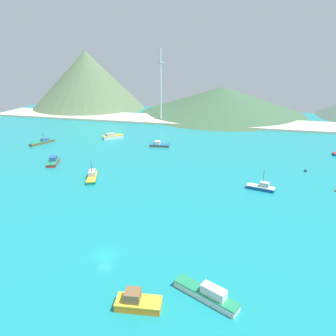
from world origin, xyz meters
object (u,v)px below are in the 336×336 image
Objects in this scene: fishing_boat_2 at (43,142)px; fishing_boat_6 at (137,302)px; fishing_boat_0 at (113,136)px; buoy_0 at (336,191)px; radio_tower at (161,86)px; fishing_boat_14 at (208,294)px; fishing_boat_4 at (261,187)px; fishing_boat_7 at (159,145)px; buoy_1 at (305,171)px; fishing_boat_13 at (92,176)px; fishing_boat_12 at (53,161)px.

fishing_boat_6 is (68.26, -75.37, 0.29)m from fishing_boat_2.
fishing_boat_0 is 90.21m from buoy_0.
fishing_boat_14 is at bearing -71.55° from radio_tower.
fishing_boat_6 is at bearing -111.12° from fishing_boat_4.
fishing_boat_4 is 51.97m from fishing_boat_7.
buoy_1 is 0.02× the size of radio_tower.
fishing_boat_2 is 1.36× the size of fishing_boat_7.
fishing_boat_13 is (-9.92, -38.71, 0.13)m from fishing_boat_7.
radio_tower is at bearing 75.44° from fishing_boat_0.
fishing_boat_13 reaches higher than buoy_0.
fishing_boat_12 is at bearing -99.05° from fishing_boat_0.
fishing_boat_14 is 56.25m from buoy_0.
radio_tower is at bearing 121.83° from fishing_boat_4.
fishing_boat_6 is at bearing -76.45° from fishing_boat_7.
fishing_boat_6 is 10.02× the size of buoy_0.
fishing_boat_12 is 77.24m from fishing_boat_14.
fishing_boat_7 is at bearing 75.63° from fishing_boat_13.
fishing_boat_12 is at bearing 139.89° from fishing_boat_14.
buoy_0 is (28.65, 48.40, -0.83)m from fishing_boat_14.
fishing_boat_0 is 101.30m from fishing_boat_14.
fishing_boat_0 is 47.81m from fishing_boat_13.
fishing_boat_4 is 0.73× the size of fishing_boat_14.
fishing_boat_12 is 12.16× the size of buoy_0.
fishing_boat_6 is at bearing -116.06° from buoy_1.
fishing_boat_2 is at bearing 137.63° from fishing_boat_14.
fishing_boat_0 is 12.32× the size of buoy_0.
fishing_boat_13 is (-29.96, 44.46, -0.12)m from fishing_boat_6.
fishing_boat_2 is 101.69m from fishing_boat_6.
fishing_boat_12 is at bearing 132.43° from fishing_boat_6.
fishing_boat_7 is (23.44, -7.15, -0.24)m from fishing_boat_0.
radio_tower is (35.51, 56.27, 18.54)m from fishing_boat_2.
buoy_1 is (32.79, 67.06, -0.82)m from fishing_boat_6.
fishing_boat_7 is at bearing 103.55° from fishing_boat_6.
fishing_boat_0 reaches higher than fishing_boat_12.
fishing_boat_4 reaches higher than buoy_1.
fishing_boat_12 is 83.12m from buoy_1.
fishing_boat_4 is 23.17m from buoy_1.
radio_tower is at bearing 91.83° from fishing_boat_13.
radio_tower is (-65.54, 64.58, 19.07)m from buoy_1.
fishing_boat_4 is 99.43m from radio_tower.
fishing_boat_7 is at bearing -16.95° from fishing_boat_0.
fishing_boat_0 reaches higher than buoy_0.
fishing_boat_13 is 68.87m from buoy_0.
fishing_boat_2 is 11.63× the size of buoy_1.
fishing_boat_14 is (-8.99, -44.46, 0.14)m from fishing_boat_4.
radio_tower reaches higher than fishing_boat_4.
fishing_boat_12 is 9.20× the size of buoy_1.
fishing_boat_2 reaches higher than buoy_0.
fishing_boat_6 is at bearing -156.98° from fishing_boat_14.
fishing_boat_7 is 0.21× the size of radio_tower.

